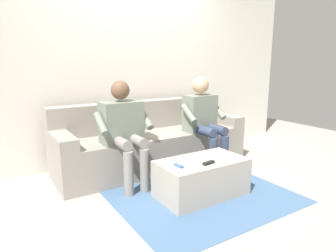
# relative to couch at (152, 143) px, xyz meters

# --- Properties ---
(ground_plane) EXTENTS (8.00, 8.00, 0.00)m
(ground_plane) POSITION_rel_couch_xyz_m (0.00, 0.74, -0.31)
(ground_plane) COLOR gray
(back_wall) EXTENTS (5.48, 0.06, 2.68)m
(back_wall) POSITION_rel_couch_xyz_m (0.00, -0.50, 1.03)
(back_wall) COLOR beige
(back_wall) RESTS_ON ground
(couch) EXTENTS (2.42, 0.75, 0.82)m
(couch) POSITION_rel_couch_xyz_m (0.00, 0.00, 0.00)
(couch) COLOR gray
(couch) RESTS_ON ground
(coffee_table) EXTENTS (0.88, 0.50, 0.37)m
(coffee_table) POSITION_rel_couch_xyz_m (0.00, 1.02, -0.12)
(coffee_table) COLOR #A89E8E
(coffee_table) RESTS_ON ground
(person_left_seated) EXTENTS (0.53, 0.55, 1.14)m
(person_left_seated) POSITION_rel_couch_xyz_m (-0.53, 0.37, 0.35)
(person_left_seated) COLOR slate
(person_left_seated) RESTS_ON ground
(person_right_seated) EXTENTS (0.58, 0.54, 1.13)m
(person_right_seated) POSITION_rel_couch_xyz_m (0.53, 0.34, 0.35)
(person_right_seated) COLOR slate
(person_right_seated) RESTS_ON ground
(remote_black) EXTENTS (0.13, 0.06, 0.02)m
(remote_black) POSITION_rel_couch_xyz_m (0.02, 1.15, 0.08)
(remote_black) COLOR black
(remote_black) RESTS_ON coffee_table
(remote_white) EXTENTS (0.13, 0.04, 0.02)m
(remote_white) POSITION_rel_couch_xyz_m (0.21, 0.87, 0.08)
(remote_white) COLOR white
(remote_white) RESTS_ON coffee_table
(remote_blue) EXTENTS (0.04, 0.11, 0.02)m
(remote_blue) POSITION_rel_couch_xyz_m (0.30, 1.06, 0.08)
(remote_blue) COLOR #3860B7
(remote_blue) RESTS_ON coffee_table
(floor_rug) EXTENTS (1.71, 1.67, 0.01)m
(floor_rug) POSITION_rel_couch_xyz_m (0.00, 0.91, -0.30)
(floor_rug) COLOR #426084
(floor_rug) RESTS_ON ground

